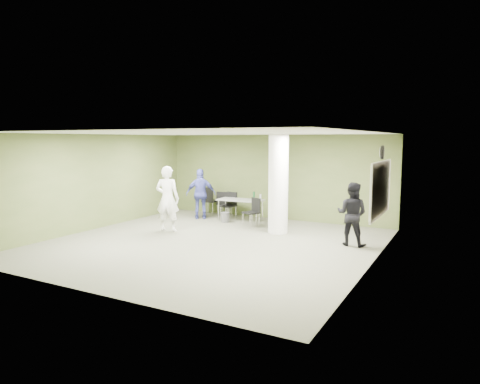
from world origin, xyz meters
The scene contains 17 objects.
floor centered at (0.00, 0.00, 0.00)m, with size 8.00×8.00×0.00m, color #4C4D3C.
ceiling centered at (0.00, 0.00, 2.80)m, with size 8.00×8.00×0.00m, color white.
wall_back centered at (0.00, 4.00, 1.40)m, with size 8.00×0.02×2.80m, color #465729.
wall_left centered at (-4.00, 0.00, 1.40)m, with size 0.02×8.00×2.80m, color #465729.
wall_right_cream centered at (4.00, 0.00, 1.40)m, with size 0.02×8.00×2.80m, color beige.
column centered at (1.00, 2.00, 1.40)m, with size 0.56×0.56×2.80m, color silver.
whiteboard centered at (3.92, 1.20, 1.50)m, with size 0.05×2.30×1.30m.
wall_clock centered at (3.92, 1.20, 2.35)m, with size 0.06×0.32×0.32m.
folding_table centered at (-0.77, 3.10, 0.66)m, with size 1.52×0.74×0.96m.
wastebasket centered at (-1.10, 2.63, 0.16)m, with size 0.28×0.28×0.32m, color #4C4C4C.
chair_back_left centered at (-2.30, 3.56, 0.58)m, with size 0.52×0.52×0.98m.
chair_back_right centered at (-1.72, 3.57, 0.50)m, with size 0.47×0.47×0.86m.
chair_table_left centered at (-1.31, 3.29, 0.52)m, with size 0.51×0.51×0.89m.
chair_table_right centered at (-0.06, 2.54, 0.50)m, with size 0.57×0.57×0.86m.
woman_white centered at (-1.91, 0.70, 0.95)m, with size 0.69×0.45×1.89m, color white.
man_black centered at (3.21, 1.51, 0.80)m, with size 0.77×0.60×1.59m, color black.
man_blue centered at (-2.11, 2.76, 0.84)m, with size 0.98×0.41×1.68m, color #393F8E.
Camera 1 is at (5.70, -9.08, 2.65)m, focal length 32.00 mm.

